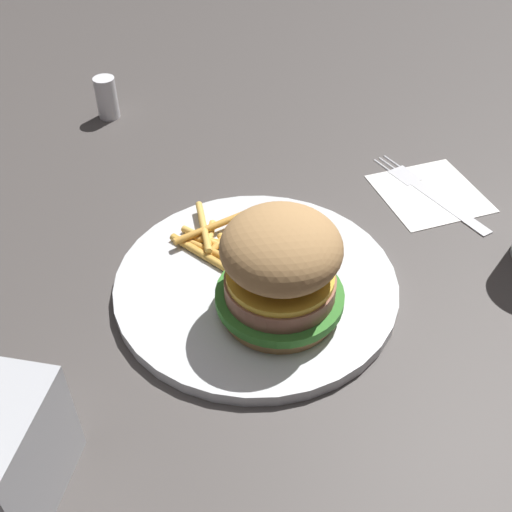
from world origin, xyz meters
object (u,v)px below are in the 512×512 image
at_px(sandwich, 275,269).
at_px(napkin, 430,193).
at_px(fork, 429,191).
at_px(napkin_dispenser, 5,456).
at_px(plate, 256,284).
at_px(fries_pile, 214,243).
at_px(salt_shaker, 107,98).

bearing_deg(sandwich, napkin, -50.77).
distance_m(napkin, fork, 0.00).
bearing_deg(napkin_dispenser, plate, -28.56).
bearing_deg(napkin, sandwich, 129.23).
relative_size(fries_pile, salt_shaker, 2.13).
height_order(plate, fork, plate).
bearing_deg(fries_pile, sandwich, -153.56).
height_order(fries_pile, fork, fries_pile).
bearing_deg(napkin, fries_pile, 106.53).
relative_size(fork, napkin_dispenser, 1.78).
bearing_deg(fork, plate, 120.66).
distance_m(fries_pile, napkin, 0.26).
bearing_deg(sandwich, fork, -50.44).
bearing_deg(napkin, salt_shaker, 58.49).
distance_m(napkin, napkin_dispenser, 0.51).
height_order(fries_pile, salt_shaker, salt_shaker).
height_order(sandwich, napkin, sandwich).
distance_m(fries_pile, fork, 0.26).
relative_size(sandwich, salt_shaker, 2.06).
xyz_separation_m(napkin, napkin_dispenser, (-0.31, 0.41, 0.05)).
height_order(plate, sandwich, sandwich).
bearing_deg(fork, napkin_dispenser, 127.10).
height_order(napkin, salt_shaker, salt_shaker).
bearing_deg(napkin_dispenser, napkin, -34.86).
bearing_deg(sandwich, napkin_dispenser, 124.44).
relative_size(plate, napkin_dispenser, 2.89).
height_order(napkin_dispenser, salt_shaker, napkin_dispenser).
relative_size(plate, fries_pile, 2.27).
relative_size(plate, salt_shaker, 4.85).
distance_m(sandwich, napkin, 0.27).
bearing_deg(sandwich, fries_pile, 26.44).
height_order(fries_pile, napkin_dispenser, napkin_dispenser).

